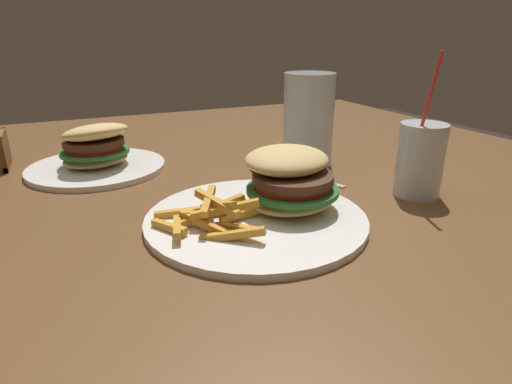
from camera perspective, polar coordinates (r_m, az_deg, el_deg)
dining_table at (r=0.76m, az=-10.55°, el=-5.70°), size 1.62×1.36×0.77m
meal_plate_near at (r=0.58m, az=2.16°, el=-0.85°), size 0.30×0.30×0.10m
beer_glass at (r=0.82m, az=6.97°, el=9.12°), size 0.09×0.09×0.17m
juice_glass at (r=0.71m, az=20.98°, el=3.67°), size 0.07×0.07×0.22m
spoon at (r=0.79m, az=1.68°, el=3.29°), size 0.12×0.18×0.02m
meal_plate_far at (r=0.84m, az=-20.55°, el=4.76°), size 0.25×0.25×0.10m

